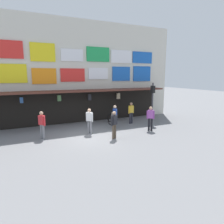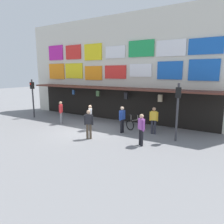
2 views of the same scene
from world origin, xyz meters
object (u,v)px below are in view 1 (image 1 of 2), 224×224
(traffic_light_far, at_px, (152,97))
(pedestrian_in_green, at_px, (42,123))
(pedestrian_in_white, at_px, (131,112))
(pedestrian_in_blue, at_px, (114,123))
(pedestrian_in_black, at_px, (150,117))
(pedestrian_in_red, at_px, (115,115))
(bicycle_parked, at_px, (112,119))
(pedestrian_in_purple, at_px, (89,120))

(traffic_light_far, bearing_deg, pedestrian_in_green, -176.83)
(pedestrian_in_white, height_order, pedestrian_in_blue, same)
(pedestrian_in_blue, xyz_separation_m, pedestrian_in_green, (-3.93, 1.76, 0.00))
(pedestrian_in_black, distance_m, pedestrian_in_green, 7.04)
(pedestrian_in_red, bearing_deg, traffic_light_far, 2.64)
(traffic_light_far, distance_m, pedestrian_in_red, 3.53)
(bicycle_parked, bearing_deg, pedestrian_in_green, -163.26)
(pedestrian_in_white, relative_size, pedestrian_in_purple, 1.00)
(pedestrian_in_black, bearing_deg, pedestrian_in_green, 169.85)
(pedestrian_in_purple, distance_m, pedestrian_in_blue, 1.85)
(pedestrian_in_red, xyz_separation_m, pedestrian_in_purple, (-2.08, -0.54, 0.00))
(pedestrian_in_red, height_order, pedestrian_in_purple, same)
(bicycle_parked, bearing_deg, pedestrian_in_blue, -112.51)
(pedestrian_in_red, xyz_separation_m, pedestrian_in_blue, (-1.04, -2.06, 0.00))
(pedestrian_in_white, bearing_deg, traffic_light_far, -22.06)
(traffic_light_far, bearing_deg, pedestrian_in_black, -128.59)
(pedestrian_in_red, xyz_separation_m, pedestrian_in_white, (1.78, 0.77, 0.00))
(pedestrian_in_black, bearing_deg, pedestrian_in_purple, 166.05)
(pedestrian_in_white, distance_m, pedestrian_in_green, 6.83)
(bicycle_parked, xyz_separation_m, pedestrian_in_purple, (-2.44, -1.84, 0.55))
(bicycle_parked, relative_size, pedestrian_in_blue, 0.80)
(traffic_light_far, relative_size, pedestrian_in_blue, 1.90)
(traffic_light_far, distance_m, bicycle_parked, 3.62)
(pedestrian_in_red, xyz_separation_m, pedestrian_in_green, (-4.97, -0.31, 0.00))
(pedestrian_in_green, bearing_deg, pedestrian_in_purple, -4.69)
(pedestrian_in_black, relative_size, pedestrian_in_green, 1.00)
(pedestrian_in_black, xyz_separation_m, pedestrian_in_red, (-1.96, 1.55, 0.00))
(pedestrian_in_green, bearing_deg, pedestrian_in_black, -10.15)
(bicycle_parked, height_order, pedestrian_in_black, pedestrian_in_black)
(pedestrian_in_black, xyz_separation_m, pedestrian_in_purple, (-4.04, 1.00, 0.00))
(traffic_light_far, bearing_deg, bicycle_parked, 158.94)
(pedestrian_in_purple, bearing_deg, traffic_light_far, 7.34)
(traffic_light_far, height_order, pedestrian_in_white, traffic_light_far)
(pedestrian_in_purple, distance_m, pedestrian_in_green, 2.89)
(pedestrian_in_white, distance_m, pedestrian_in_purple, 4.08)
(pedestrian_in_green, bearing_deg, bicycle_parked, 16.74)
(pedestrian_in_red, height_order, pedestrian_in_white, same)
(pedestrian_in_black, relative_size, pedestrian_in_purple, 1.00)
(pedestrian_in_white, height_order, pedestrian_in_green, same)
(pedestrian_in_black, xyz_separation_m, pedestrian_in_green, (-6.93, 1.24, 0.00))
(bicycle_parked, distance_m, pedestrian_in_red, 1.45)
(pedestrian_in_black, distance_m, pedestrian_in_blue, 3.04)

